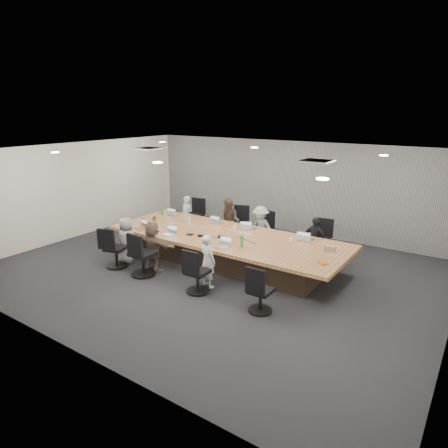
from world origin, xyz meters
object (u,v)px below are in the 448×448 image
Objects in this scene: laptop_4 at (142,229)px; mug_brown at (154,218)px; chair_4 at (116,251)px; chair_6 at (198,275)px; person_1 at (229,221)px; chair_1 at (236,226)px; person_5 at (153,246)px; laptop_0 at (175,214)px; person_3 at (314,240)px; bottle_green_right at (242,241)px; bottle_clear at (189,221)px; snack_packet at (322,263)px; chair_0 at (194,218)px; chair_5 at (143,257)px; chair_2 at (266,233)px; stapler at (201,236)px; laptop_2 at (250,228)px; person_0 at (187,215)px; chair_7 at (261,294)px; laptop_6 at (222,247)px; laptop_1 at (218,222)px; person_2 at (260,228)px; chair_3 at (319,242)px; person_4 at (126,240)px; person_6 at (208,261)px; conference_table at (226,248)px; laptop_5 at (168,235)px; bottle_green_left at (162,211)px; laptop_3 at (306,239)px.

mug_brown is (-0.33, 0.81, 0.05)m from laptop_4.
chair_6 is at bearing -19.41° from chair_4.
person_1 is (1.29, 3.05, 0.25)m from chair_4.
person_5 is (-0.38, -3.05, 0.19)m from chair_1.
laptop_0 is 0.29× the size of person_3.
bottle_green_right is 1.10× the size of bottle_clear.
chair_1 reaches higher than snack_packet.
chair_0 is 1.08× the size of chair_4.
chair_5 is at bearing -19.41° from chair_4.
chair_2 is at bearing 36.51° from chair_4.
stapler is at bearing 81.55° from chair_1.
laptop_2 is 1.65m from person_3.
person_0 is at bearing 115.44° from stapler.
laptop_6 is (-1.50, 0.90, 0.39)m from chair_7.
laptop_1 is at bearing 55.40° from chair_2.
chair_6 is at bearing 139.50° from laptop_0.
mug_brown reaches higher than stapler.
person_2 reaches higher than bottle_clear.
chair_3 is at bearing -164.27° from laptop_2.
person_4 is 2.51m from person_6.
person_0 is at bearing 159.85° from snack_packet.
chair_3 is (1.75, 1.70, 0.01)m from conference_table.
person_2 is 3.91× the size of laptop_5.
bottle_clear reaches higher than laptop_6.
person_5 is at bearing -16.21° from laptop_4.
laptop_0 is at bearing 39.72° from bottle_green_left.
laptop_3 is (1.54, -0.90, 0.36)m from chair_2.
mug_brown reaches higher than chair_1.
person_6 is at bearing 107.81° from chair_2.
snack_packet is at bearing 0.02° from bottle_green_right.
chair_6 is 1.87m from laptop_5.
chair_3 is at bearing 23.36° from stapler.
laptop_1 is 2.41× the size of mug_brown.
laptop_5 is at bearing 163.88° from chair_7.
chair_1 is 2.73m from bottle_green_right.
person_3 is at bearing -171.05° from laptop_0.
snack_packet is (3.07, -0.02, -0.01)m from stapler.
laptop_0 is 0.27× the size of person_2.
laptop_1 is 1.64m from laptop_5.
person_1 is 2.56m from person_3.
chair_2 is 0.67× the size of person_3.
conference_table is at bearing 33.51° from chair_3.
snack_packet reaches higher than conference_table.
chair_6 is (1.60, 0.00, -0.05)m from chair_5.
chair_4 is 3.15× the size of bottle_green_left.
laptop_2 is (1.39, 2.50, 0.31)m from chair_5.
person_1 is at bearing -97.93° from person_5.
person_3 is 3.41× the size of laptop_4.
chair_6 is at bearing -76.07° from conference_table.
person_5 is at bearing 91.79° from chair_5.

